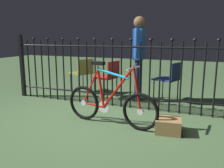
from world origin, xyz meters
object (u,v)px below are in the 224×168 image
Objects in this scene: chair_red at (109,75)px; person_visitor at (139,51)px; chair_olive at (83,71)px; display_crate at (168,125)px; chair_navy at (170,77)px; bicycle at (110,103)px.

person_visitor reaches higher than chair_red.
chair_olive is at bearing 170.43° from person_visitor.
display_crate is at bearing -43.05° from chair_red.
display_crate is (1.46, -1.37, -0.40)m from chair_red.
chair_olive is at bearing 177.86° from chair_navy.
chair_navy is (2.01, -0.08, 0.00)m from chair_olive.
person_visitor is 1.89m from display_crate.
chair_navy is at bearing 15.03° from person_visitor.
chair_red is 2.36× the size of display_crate.
person_visitor is (1.41, -0.24, 0.51)m from chair_olive.
person_visitor is at bearing 6.21° from chair_red.
bicycle is 1.61m from person_visitor.
person_visitor is (0.62, 0.07, 0.51)m from chair_red.
person_visitor is at bearing -164.97° from chair_navy.
chair_red reaches higher than display_crate.
bicycle reaches higher than chair_navy.
chair_navy is (0.61, 1.62, 0.17)m from bicycle.
chair_navy is 0.81m from person_visitor.
bicycle is 1.53m from chair_red.
bicycle reaches higher than chair_red.
person_visitor reaches higher than bicycle.
bicycle reaches higher than display_crate.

